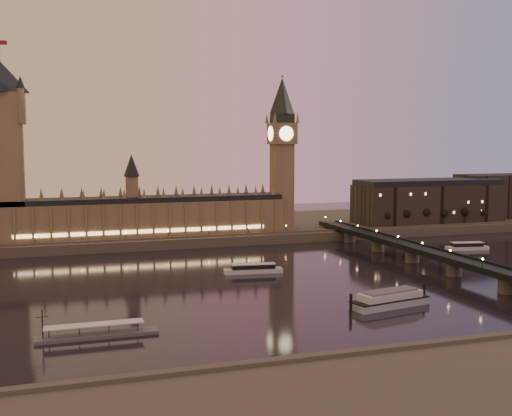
{
  "coord_description": "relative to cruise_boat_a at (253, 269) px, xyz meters",
  "views": [
    {
      "loc": [
        -97.03,
        -282.68,
        65.41
      ],
      "look_at": [
        7.4,
        35.0,
        30.96
      ],
      "focal_mm": 45.0,
      "sensor_mm": 36.0,
      "label": 1
    }
  ],
  "objects": [
    {
      "name": "ground",
      "position": [
        -0.6,
        -18.58,
        -2.07
      ],
      "size": [
        700.0,
        700.0,
        0.0
      ],
      "primitive_type": "plane",
      "color": "black",
      "rests_on": "ground"
    },
    {
      "name": "far_embankment",
      "position": [
        29.4,
        146.42,
        0.93
      ],
      "size": [
        560.0,
        130.0,
        6.0
      ],
      "primitive_type": "cube",
      "color": "#423D35",
      "rests_on": "ground"
    },
    {
      "name": "palace_of_westminster",
      "position": [
        -40.72,
        102.41,
        19.64
      ],
      "size": [
        180.0,
        26.62,
        52.0
      ],
      "color": "brown",
      "rests_on": "ground"
    },
    {
      "name": "victoria_tower",
      "position": [
        -120.6,
        102.42,
        63.72
      ],
      "size": [
        31.68,
        31.68,
        118.0
      ],
      "color": "brown",
      "rests_on": "ground"
    },
    {
      "name": "big_ben",
      "position": [
        53.39,
        102.41,
        61.88
      ],
      "size": [
        17.68,
        17.68,
        104.0
      ],
      "color": "brown",
      "rests_on": "ground"
    },
    {
      "name": "westminster_bridge",
      "position": [
        91.02,
        -18.58,
        3.45
      ],
      "size": [
        13.2,
        260.0,
        15.3
      ],
      "color": "black",
      "rests_on": "ground"
    },
    {
      "name": "city_block",
      "position": [
        194.34,
        112.35,
        20.17
      ],
      "size": [
        155.0,
        45.0,
        34.0
      ],
      "color": "black",
      "rests_on": "ground"
    },
    {
      "name": "bare_tree_0",
      "position": [
        127.76,
        90.42,
        12.5
      ],
      "size": [
        5.65,
        5.65,
        11.5
      ],
      "color": "black",
      "rests_on": "ground"
    },
    {
      "name": "bare_tree_1",
      "position": [
        143.28,
        90.42,
        12.5
      ],
      "size": [
        5.65,
        5.65,
        11.5
      ],
      "color": "black",
      "rests_on": "ground"
    },
    {
      "name": "bare_tree_2",
      "position": [
        158.79,
        90.42,
        12.5
      ],
      "size": [
        5.65,
        5.65,
        11.5
      ],
      "color": "black",
      "rests_on": "ground"
    },
    {
      "name": "bare_tree_3",
      "position": [
        174.3,
        90.42,
        12.5
      ],
      "size": [
        5.65,
        5.65,
        11.5
      ],
      "color": "black",
      "rests_on": "ground"
    },
    {
      "name": "bare_tree_4",
      "position": [
        189.82,
        90.42,
        12.5
      ],
      "size": [
        5.65,
        5.65,
        11.5
      ],
      "color": "black",
      "rests_on": "ground"
    },
    {
      "name": "bare_tree_5",
      "position": [
        205.33,
        90.42,
        12.5
      ],
      "size": [
        5.65,
        5.65,
        11.5
      ],
      "color": "black",
      "rests_on": "ground"
    },
    {
      "name": "cruise_boat_a",
      "position": [
        0.0,
        0.0,
        0.0
      ],
      "size": [
        29.89,
        9.92,
        4.69
      ],
      "rotation": [
        0.0,
        0.0,
        -0.12
      ],
      "color": "silver",
      "rests_on": "ground"
    },
    {
      "name": "cruise_boat_b",
      "position": [
        145.23,
        25.13,
        0.02
      ],
      "size": [
        26.4,
        11.04,
        4.74
      ],
      "rotation": [
        0.0,
        0.0,
        -0.19
      ],
      "color": "silver",
      "rests_on": "ground"
    },
    {
      "name": "moored_barge",
      "position": [
        31.44,
        -79.97,
        0.96
      ],
      "size": [
        38.46,
        15.92,
        7.18
      ],
      "rotation": [
        0.0,
        0.0,
        0.2
      ],
      "color": "#95AABE",
      "rests_on": "ground"
    },
    {
      "name": "pontoon_pier",
      "position": [
        -83.0,
        -84.74,
        -0.9
      ],
      "size": [
        40.59,
        6.77,
        10.82
      ],
      "color": "#595B5E",
      "rests_on": "ground"
    }
  ]
}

